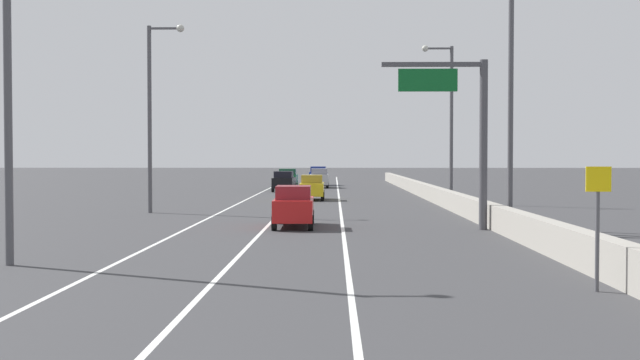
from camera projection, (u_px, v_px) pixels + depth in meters
The scene contains 17 objects.
ground_plane at pixel (322, 193), 70.79m from camera, with size 320.00×320.00×0.00m, color #38383A.
lane_stripe_left at pixel (249, 198), 61.89m from camera, with size 0.16×130.00×0.00m, color silver.
lane_stripe_center at pixel (294, 198), 61.83m from camera, with size 0.16×130.00×0.00m, color silver.
lane_stripe_right at pixel (339, 198), 61.76m from camera, with size 0.16×130.00×0.00m, color silver.
jersey_barrier_right at pixel (456, 202), 46.64m from camera, with size 0.60×120.00×1.10m, color #9E998E.
overhead_sign_gantry at pixel (467, 123), 34.94m from camera, with size 4.68×0.36×7.50m.
speed_advisory_sign at pixel (598, 218), 18.91m from camera, with size 0.60×0.11×3.00m.
lamp_post_right_second at pixel (505, 91), 35.46m from camera, with size 2.14×0.44×10.79m.
lamp_post_right_third at pixel (448, 114), 53.82m from camera, with size 2.14×0.44×10.79m.
lamp_post_left_near at pixel (16, 58), 23.40m from camera, with size 2.14×0.44×10.79m.
lamp_post_left_mid at pixel (154, 106), 45.45m from camera, with size 2.14×0.44×10.79m.
car_red_0 at pixel (294, 206), 36.32m from camera, with size 1.88×4.54×1.91m.
car_blue_1 at pixel (318, 176), 89.56m from camera, with size 2.06×4.25×2.14m.
car_green_2 at pixel (288, 179), 80.49m from camera, with size 1.92×4.38×2.01m.
car_yellow_3 at pixel (312, 187), 59.21m from camera, with size 1.81×4.41×1.88m.
car_black_4 at pixel (284, 181), 73.63m from camera, with size 2.09×4.27×1.89m.
car_silver_5 at pixel (319, 178), 82.63m from camera, with size 2.02×4.59×2.00m.
Camera 1 is at (1.10, -6.71, 3.23)m, focal length 44.55 mm.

